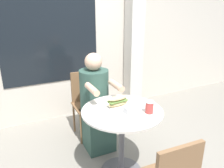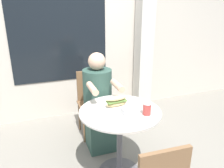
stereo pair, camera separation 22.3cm
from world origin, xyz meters
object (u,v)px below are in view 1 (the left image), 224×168
object	(u,v)px
sandwich_on_plate	(118,102)
drink_cup	(149,107)
seated_diner	(96,108)
cafe_table	(122,127)
diner_chair	(86,98)

from	to	relation	value
sandwich_on_plate	drink_cup	size ratio (longest dim) A/B	1.90
seated_diner	sandwich_on_plate	world-z (taller)	seated_diner
sandwich_on_plate	drink_cup	distance (m)	0.33
cafe_table	diner_chair	bearing A→B (deg)	91.97
diner_chair	sandwich_on_plate	size ratio (longest dim) A/B	3.88
seated_diner	drink_cup	world-z (taller)	seated_diner
cafe_table	sandwich_on_plate	distance (m)	0.26
seated_diner	diner_chair	bearing A→B (deg)	-88.81
diner_chair	seated_diner	xyz separation A→B (m)	(-0.00, -0.35, -0.01)
diner_chair	seated_diner	distance (m)	0.35
drink_cup	seated_diner	bearing A→B (deg)	107.23
diner_chair	sandwich_on_plate	xyz separation A→B (m)	(0.03, -0.84, 0.27)
drink_cup	sandwich_on_plate	bearing A→B (deg)	127.22
cafe_table	diner_chair	xyz separation A→B (m)	(-0.03, 0.93, -0.02)
cafe_table	drink_cup	xyz separation A→B (m)	(0.20, -0.17, 0.25)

